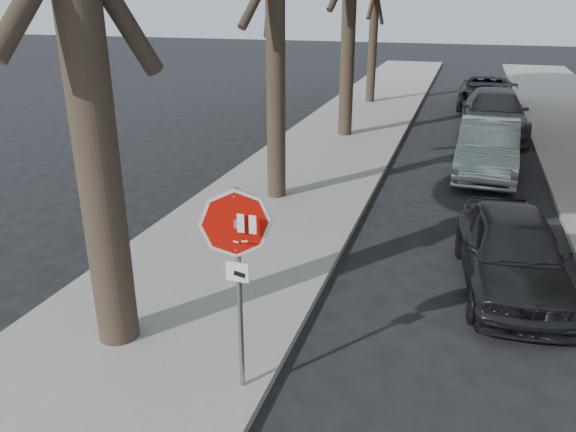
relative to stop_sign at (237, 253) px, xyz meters
name	(u,v)px	position (x,y,z in m)	size (l,w,h in m)	color
ground	(296,404)	(0.70, 0.03, -1.95)	(120.00, 120.00, 0.00)	black
sidewalk_left	(329,149)	(-1.80, 12.03, -1.89)	(4.00, 55.00, 0.12)	gray
curb_left	(392,154)	(0.25, 12.03, -1.88)	(0.12, 55.00, 0.13)	#9E9384
curb_right	(543,165)	(4.65, 12.03, -1.88)	(0.12, 55.00, 0.13)	#9E9384
stop_sign	(237,253)	(0.00, 0.00, 0.00)	(0.76, 0.34, 2.61)	gray
car_a	(512,251)	(3.30, 3.97, -1.27)	(1.60, 3.99, 1.36)	black
car_b	(487,148)	(3.01, 10.83, -1.21)	(1.57, 4.49, 1.48)	#A3A7AB
car_c	(494,113)	(3.30, 16.07, -1.17)	(2.19, 5.38, 1.56)	#48484D
car_d	(486,92)	(3.11, 21.54, -1.26)	(2.29, 4.96, 1.38)	black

